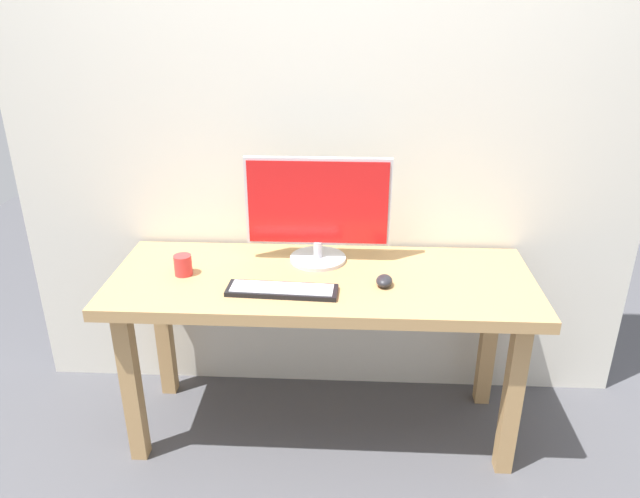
% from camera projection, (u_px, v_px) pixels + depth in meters
% --- Properties ---
extents(ground_plane, '(6.00, 6.00, 0.00)m').
position_uv_depth(ground_plane, '(322.00, 425.00, 2.69)').
color(ground_plane, '#4C4C51').
extents(wall_back, '(2.74, 0.04, 3.00)m').
position_uv_depth(wall_back, '(326.00, 68.00, 2.41)').
color(wall_back, silver).
rests_on(wall_back, ground_plane).
extents(desk, '(1.68, 0.63, 0.74)m').
position_uv_depth(desk, '(322.00, 298.00, 2.43)').
color(desk, tan).
rests_on(desk, ground_plane).
extents(monitor, '(0.59, 0.23, 0.44)m').
position_uv_depth(monitor, '(318.00, 210.00, 2.45)').
color(monitor, silver).
rests_on(monitor, desk).
extents(keyboard_primary, '(0.42, 0.14, 0.02)m').
position_uv_depth(keyboard_primary, '(282.00, 290.00, 2.26)').
color(keyboard_primary, black).
rests_on(keyboard_primary, desk).
extents(mouse, '(0.07, 0.09, 0.04)m').
position_uv_depth(mouse, '(384.00, 281.00, 2.31)').
color(mouse, '#232328').
rests_on(mouse, desk).
extents(coffee_mug, '(0.07, 0.07, 0.08)m').
position_uv_depth(coffee_mug, '(183.00, 265.00, 2.39)').
color(coffee_mug, red).
rests_on(coffee_mug, desk).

